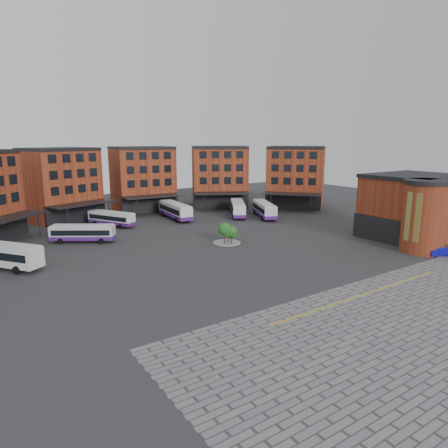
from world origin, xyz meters
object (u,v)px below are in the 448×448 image
bus_f (264,209)px  tree_island (228,232)px  bus_e (238,208)px  bus_a (2,254)px  bus_b (83,233)px  bus_c (111,218)px  blue_car (440,251)px  bus_d (175,210)px

bus_f → tree_island: bearing=-118.5°
bus_e → bus_a: bearing=-133.5°
bus_b → bus_e: 34.02m
bus_b → bus_c: bus_b is taller
tree_island → bus_f: 23.12m
bus_a → blue_car: (52.39, -28.34, -1.25)m
bus_c → bus_d: 13.27m
tree_island → bus_e: tree_island is taller
bus_e → bus_b: bearing=-140.9°
bus_f → bus_a: bearing=-146.1°
bus_c → blue_car: (32.46, -45.51, -0.83)m
tree_island → bus_b: bearing=144.3°
bus_b → bus_f: 37.57m
bus_d → blue_car: (19.20, -44.97, -1.13)m
bus_c → bus_f: size_ratio=0.86×
tree_island → bus_a: bearing=169.1°
bus_a → blue_car: bearing=-65.0°
bus_a → bus_f: 50.28m
bus_e → bus_f: bus_f is taller
bus_a → blue_car: size_ratio=2.64×
blue_car → bus_e: bearing=28.5°
bus_f → blue_car: 36.20m
blue_car → bus_d: bearing=42.4°
tree_island → bus_d: tree_island is taller
bus_c → blue_car: bearing=-83.6°
blue_car → tree_island: bearing=62.9°
tree_island → bus_a: 31.66m
bus_b → tree_island: bearing=-92.7°
bus_b → bus_f: bearing=-56.8°
bus_f → blue_car: bearing=-60.7°
bus_e → bus_f: bearing=-16.0°
bus_d → bus_a: bearing=-149.1°
bus_a → bus_c: size_ratio=1.11×
bus_b → bus_e: size_ratio=0.89×
bus_b → blue_car: bus_b is taller
bus_a → tree_island: bearing=-47.5°
bus_a → bus_b: bearing=-4.2°
bus_d → bus_c: bearing=-178.0°
bus_c → tree_island: bearing=-93.4°
bus_a → bus_e: size_ratio=0.99×
bus_e → bus_f: 5.70m
bus_a → blue_car: bus_a is taller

